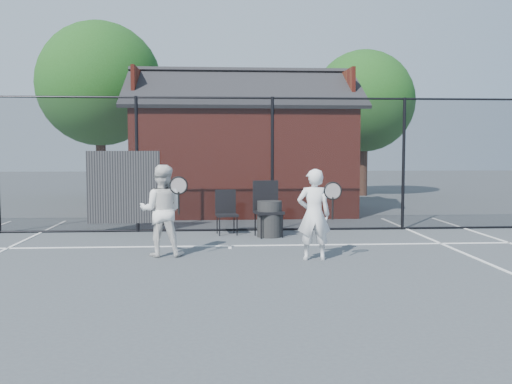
{
  "coord_description": "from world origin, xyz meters",
  "views": [
    {
      "loc": [
        -0.2,
        -7.72,
        1.84
      ],
      "look_at": [
        0.44,
        2.06,
        1.1
      ],
      "focal_mm": 40.0,
      "sensor_mm": 36.0,
      "label": 1
    }
  ],
  "objects": [
    {
      "name": "ground",
      "position": [
        0.0,
        0.0,
        0.0
      ],
      "size": [
        80.0,
        80.0,
        0.0
      ],
      "primitive_type": "plane",
      "color": "#42474C",
      "rests_on": "ground"
    },
    {
      "name": "court_lines",
      "position": [
        0.0,
        -1.32,
        0.01
      ],
      "size": [
        11.02,
        18.0,
        0.01
      ],
      "color": "white",
      "rests_on": "ground"
    },
    {
      "name": "fence",
      "position": [
        -0.3,
        5.0,
        1.45
      ],
      "size": [
        22.04,
        3.0,
        3.0
      ],
      "color": "black",
      "rests_on": "ground"
    },
    {
      "name": "clubhouse",
      "position": [
        0.5,
        9.0,
        1.61
      ],
      "size": [
        6.5,
        4.36,
        4.19
      ],
      "color": "maroon",
      "rests_on": "ground"
    },
    {
      "name": "tree_left",
      "position": [
        -4.5,
        13.5,
        4.19
      ],
      "size": [
        4.48,
        4.48,
        6.44
      ],
      "color": "black",
      "rests_on": "ground"
    },
    {
      "name": "tree_right",
      "position": [
        5.5,
        14.5,
        3.71
      ],
      "size": [
        3.97,
        3.97,
        5.7
      ],
      "color": "black",
      "rests_on": "ground"
    },
    {
      "name": "player_front",
      "position": [
        1.37,
        1.57,
        0.76
      ],
      "size": [
        0.68,
        0.51,
        1.52
      ],
      "color": "white",
      "rests_on": "ground"
    },
    {
      "name": "player_back",
      "position": [
        -1.18,
        2.09,
        0.79
      ],
      "size": [
        0.86,
        0.64,
        1.57
      ],
      "color": "white",
      "rests_on": "ground"
    },
    {
      "name": "chair_left",
      "position": [
        0.84,
        4.1,
        0.57
      ],
      "size": [
        0.66,
        0.67,
        1.15
      ],
      "primitive_type": "cube",
      "rotation": [
        0.0,
        0.0,
        0.21
      ],
      "color": "black",
      "rests_on": "ground"
    },
    {
      "name": "chair_right",
      "position": [
        -0.03,
        4.48,
        0.47
      ],
      "size": [
        0.51,
        0.53,
        0.94
      ],
      "primitive_type": "cube",
      "rotation": [
        0.0,
        0.0,
        0.15
      ],
      "color": "black",
      "rests_on": "ground"
    },
    {
      "name": "waste_bin",
      "position": [
        0.86,
        4.1,
        0.38
      ],
      "size": [
        0.52,
        0.52,
        0.76
      ],
      "primitive_type": "cylinder",
      "rotation": [
        0.0,
        0.0,
        -0.01
      ],
      "color": "#242424",
      "rests_on": "ground"
    }
  ]
}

